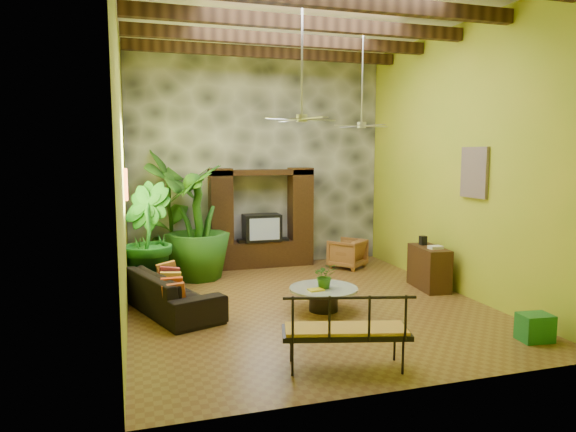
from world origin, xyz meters
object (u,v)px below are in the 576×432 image
object	(u,v)px
ceiling_fan_back	(362,115)
side_console	(429,268)
tall_plant_a	(170,212)
ceiling_fan_front	(302,105)
wicker_armchair	(347,253)
green_bin	(535,327)
tall_plant_b	(145,237)
sofa	(171,292)
tall_plant_c	(197,222)
entertainment_center	(262,225)
iron_bench	(348,328)
coffee_table	(324,296)

from	to	relation	value
ceiling_fan_back	side_console	world-z (taller)	ceiling_fan_back
tall_plant_a	ceiling_fan_front	bearing A→B (deg)	-61.60
wicker_armchair	green_bin	bearing A→B (deg)	58.65
wicker_armchair	tall_plant_b	size ratio (longest dim) A/B	0.35
ceiling_fan_front	wicker_armchair	distance (m)	4.64
sofa	ceiling_fan_front	bearing A→B (deg)	-126.03
tall_plant_c	tall_plant_b	bearing A→B (deg)	-145.01
ceiling_fan_front	wicker_armchair	world-z (taller)	ceiling_fan_front
wicker_armchair	side_console	distance (m)	2.31
tall_plant_b	green_bin	world-z (taller)	tall_plant_b
entertainment_center	green_bin	distance (m)	6.39
tall_plant_b	tall_plant_c	bearing A→B (deg)	34.99
entertainment_center	iron_bench	distance (m)	5.99
coffee_table	sofa	bearing A→B (deg)	163.96
tall_plant_c	coffee_table	bearing A→B (deg)	-58.72
ceiling_fan_back	tall_plant_a	xyz separation A→B (m)	(-3.68, 1.88, -2.04)
entertainment_center	iron_bench	xyz separation A→B (m)	(-0.41, -5.96, -0.43)
iron_bench	side_console	xyz separation A→B (m)	(3.06, 3.07, -0.12)
sofa	green_bin	distance (m)	5.63
tall_plant_c	side_console	size ratio (longest dim) A/B	2.34
tall_plant_a	iron_bench	distance (m)	6.20
wicker_armchair	tall_plant_a	distance (m)	4.13
ceiling_fan_front	tall_plant_b	world-z (taller)	ceiling_fan_front
sofa	iron_bench	distance (m)	3.58
ceiling_fan_front	tall_plant_c	size ratio (longest dim) A/B	0.77
ceiling_fan_front	coffee_table	xyz separation A→B (m)	(0.36, -0.10, -3.15)
tall_plant_c	green_bin	bearing A→B (deg)	-50.88
entertainment_center	tall_plant_a	bearing A→B (deg)	-178.56
ceiling_fan_back	tall_plant_a	world-z (taller)	ceiling_fan_back
tall_plant_b	side_console	bearing A→B (deg)	-14.54
ceiling_fan_front	iron_bench	bearing A→B (deg)	-94.86
tall_plant_a	side_console	xyz separation A→B (m)	(4.73, -2.84, -0.95)
sofa	tall_plant_b	xyz separation A→B (m)	(-0.35, 1.41, 0.72)
coffee_table	wicker_armchair	bearing A→B (deg)	59.79
sofa	tall_plant_b	world-z (taller)	tall_plant_b
wicker_armchair	iron_bench	distance (m)	5.71
coffee_table	side_console	bearing A→B (deg)	16.67
entertainment_center	ceiling_fan_back	world-z (taller)	ceiling_fan_back
tall_plant_b	iron_bench	distance (m)	5.00
tall_plant_a	coffee_table	bearing A→B (deg)	-57.91
wicker_armchair	side_console	bearing A→B (deg)	71.22
sofa	side_console	size ratio (longest dim) A/B	2.23
ceiling_fan_front	coffee_table	bearing A→B (deg)	-15.18
side_console	sofa	bearing A→B (deg)	-173.58
wicker_armchair	side_console	world-z (taller)	side_console
tall_plant_c	ceiling_fan_front	bearing A→B (deg)	-63.51
tall_plant_b	tall_plant_c	world-z (taller)	tall_plant_c
wicker_armchair	tall_plant_a	world-z (taller)	tall_plant_a
entertainment_center	tall_plant_b	distance (m)	3.05
tall_plant_b	sofa	bearing A→B (deg)	-76.07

